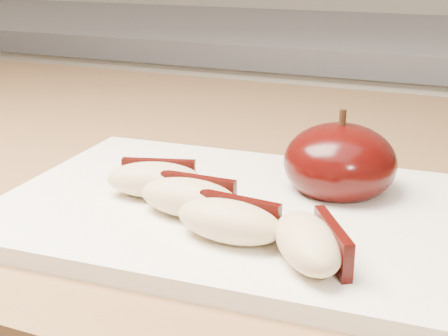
% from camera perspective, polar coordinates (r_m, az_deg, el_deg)
% --- Properties ---
extents(back_cabinet, '(2.40, 0.62, 0.94)m').
position_cam_1_polar(back_cabinet, '(1.39, 13.23, -7.38)').
color(back_cabinet, silver).
rests_on(back_cabinet, ground).
extents(cutting_board, '(0.33, 0.25, 0.01)m').
position_cam_1_polar(cutting_board, '(0.45, 0.00, -3.76)').
color(cutting_board, white).
rests_on(cutting_board, island_counter).
extents(apple_half, '(0.09, 0.09, 0.07)m').
position_cam_1_polar(apple_half, '(0.47, 10.54, 0.48)').
color(apple_half, black).
rests_on(apple_half, cutting_board).
extents(apple_wedge_a, '(0.08, 0.05, 0.03)m').
position_cam_1_polar(apple_wedge_a, '(0.46, -6.31, -1.02)').
color(apple_wedge_a, tan).
rests_on(apple_wedge_a, cutting_board).
extents(apple_wedge_b, '(0.07, 0.04, 0.03)m').
position_cam_1_polar(apple_wedge_b, '(0.42, -3.12, -2.67)').
color(apple_wedge_b, tan).
rests_on(apple_wedge_b, cutting_board).
extents(apple_wedge_c, '(0.07, 0.04, 0.03)m').
position_cam_1_polar(apple_wedge_c, '(0.39, 0.58, -4.82)').
color(apple_wedge_c, tan).
rests_on(apple_wedge_c, cutting_board).
extents(apple_wedge_d, '(0.07, 0.08, 0.03)m').
position_cam_1_polar(apple_wedge_d, '(0.36, 7.90, -6.75)').
color(apple_wedge_d, tan).
rests_on(apple_wedge_d, cutting_board).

